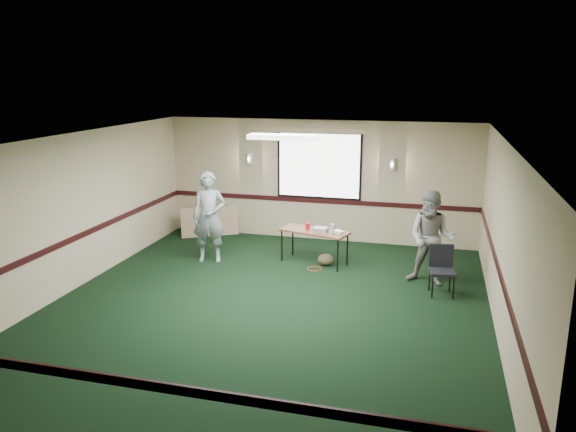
% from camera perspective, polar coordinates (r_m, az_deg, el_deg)
% --- Properties ---
extents(ground, '(8.00, 8.00, 0.00)m').
position_cam_1_polar(ground, '(9.23, -2.10, -9.17)').
color(ground, black).
rests_on(ground, ground).
extents(room_shell, '(8.00, 8.02, 8.00)m').
position_cam_1_polar(room_shell, '(10.73, 1.13, 3.01)').
color(room_shell, tan).
rests_on(room_shell, ground).
extents(folding_table, '(1.45, 0.89, 0.68)m').
position_cam_1_polar(folding_table, '(11.08, 2.70, -1.71)').
color(folding_table, '#592819').
rests_on(folding_table, ground).
extents(projector, '(0.28, 0.24, 0.09)m').
position_cam_1_polar(projector, '(10.95, 3.33, -1.41)').
color(projector, '#929299').
rests_on(projector, folding_table).
extents(game_console, '(0.24, 0.23, 0.05)m').
position_cam_1_polar(game_console, '(10.91, 5.12, -1.61)').
color(game_console, white).
rests_on(game_console, folding_table).
extents(red_cup, '(0.09, 0.09, 0.13)m').
position_cam_1_polar(red_cup, '(11.10, 2.00, -1.04)').
color(red_cup, '#BA0C12').
rests_on(red_cup, folding_table).
extents(water_bottle, '(0.06, 0.06, 0.21)m').
position_cam_1_polar(water_bottle, '(10.77, 4.53, -1.35)').
color(water_bottle, '#86B5DC').
rests_on(water_bottle, folding_table).
extents(duffel_bag, '(0.35, 0.27, 0.23)m').
position_cam_1_polar(duffel_bag, '(11.11, 3.87, -4.44)').
color(duffel_bag, '#473F29').
rests_on(duffel_bag, ground).
extents(cable_coil, '(0.37, 0.37, 0.01)m').
position_cam_1_polar(cable_coil, '(10.92, 2.72, -5.37)').
color(cable_coil, red).
rests_on(cable_coil, ground).
extents(folded_table, '(1.24, 0.84, 0.68)m').
position_cam_1_polar(folded_table, '(13.15, -7.97, -0.57)').
color(folded_table, tan).
rests_on(folded_table, ground).
extents(conference_chair, '(0.47, 0.49, 0.84)m').
position_cam_1_polar(conference_chair, '(9.95, 15.34, -4.90)').
color(conference_chair, black).
rests_on(conference_chair, ground).
extents(person_left, '(0.75, 0.59, 1.82)m').
position_cam_1_polar(person_left, '(11.25, -8.01, -0.10)').
color(person_left, '#3B5B83').
rests_on(person_left, ground).
extents(person_right, '(0.95, 0.81, 1.70)m').
position_cam_1_polar(person_right, '(10.24, 14.34, -2.19)').
color(person_right, '#698BA4').
rests_on(person_right, ground).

